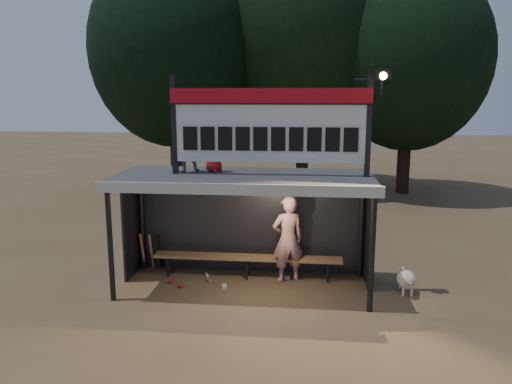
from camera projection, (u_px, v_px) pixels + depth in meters
ground at (244, 287)px, 10.14m from camera, size 80.00×80.00×0.00m
player at (288, 239)px, 10.31m from camera, size 0.78×0.65×1.82m
child_a at (185, 144)px, 9.93m from camera, size 0.65×0.58×1.12m
child_b at (214, 149)px, 9.94m from camera, size 0.49×0.37×0.92m
dugout_shelter at (245, 196)px, 10.02m from camera, size 5.10×2.08×2.32m
scoreboard_assembly at (273, 123)px, 9.43m from camera, size 4.10×0.27×1.99m
bench at (247, 258)px, 10.59m from camera, size 4.00×0.35×0.48m
tree_left at (174, 50)px, 19.24m from camera, size 6.46×6.46×9.27m
tree_mid at (304, 36)px, 20.07m from camera, size 7.22×7.22×10.36m
tree_right at (409, 58)px, 18.87m from camera, size 6.08×6.08×8.72m
dog at (407, 280)px, 9.78m from camera, size 0.36×0.81×0.49m
bats at (151, 251)px, 11.08m from camera, size 0.48×0.33×0.84m
litter at (214, 281)px, 10.37m from camera, size 2.48×0.82×0.08m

